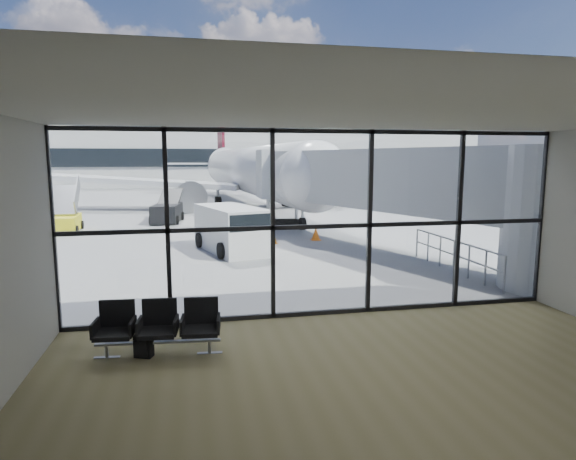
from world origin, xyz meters
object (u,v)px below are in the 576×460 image
object	(u,v)px
backpack	(143,345)
mobile_stairs	(62,221)
service_van	(232,229)
seating_row	(159,324)
belt_loader	(167,212)
airliner	(250,171)

from	to	relation	value
backpack	mobile_stairs	bearing A→B (deg)	129.84
service_van	mobile_stairs	world-z (taller)	mobile_stairs
seating_row	belt_loader	bearing A→B (deg)	97.22
seating_row	backpack	bearing A→B (deg)	-146.48
backpack	airliner	distance (m)	30.59
backpack	service_van	size ratio (longest dim) A/B	0.11
seating_row	airliner	xyz separation A→B (m)	(5.47, 29.77, 2.28)
airliner	mobile_stairs	world-z (taller)	airliner
belt_loader	airliner	bearing A→B (deg)	63.16
belt_loader	mobile_stairs	size ratio (longest dim) A/B	1.22
seating_row	backpack	world-z (taller)	seating_row
service_van	mobile_stairs	bearing A→B (deg)	122.72
seating_row	belt_loader	distance (m)	20.63
seating_row	service_van	distance (m)	10.64
backpack	service_van	distance (m)	10.88
service_van	belt_loader	world-z (taller)	belt_loader
service_van	airliner	bearing A→B (deg)	64.61
airliner	belt_loader	xyz separation A→B (m)	(-6.20, -9.15, -2.23)
seating_row	mobile_stairs	world-z (taller)	mobile_stairs
airliner	seating_row	bearing A→B (deg)	-105.00
seating_row	service_van	xyz separation A→B (m)	(2.34, 10.37, 0.36)
seating_row	belt_loader	size ratio (longest dim) A/B	0.56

